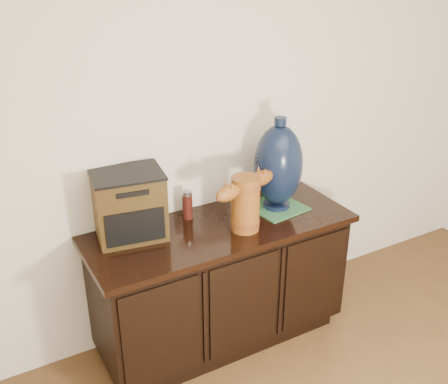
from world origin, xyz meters
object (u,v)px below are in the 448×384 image
terracotta_vessel (245,200)px  tv_radio (129,205)px  sideboard (221,283)px  spray_can (187,205)px  lamp_base (278,166)px

terracotta_vessel → tv_radio: (-0.55, 0.23, 0.01)m
sideboard → spray_can: (-0.12, 0.17, 0.45)m
terracotta_vessel → spray_can: bearing=111.9°
terracotta_vessel → spray_can: (-0.21, 0.26, -0.09)m
tv_radio → terracotta_vessel: bearing=-14.4°
tv_radio → spray_can: size_ratio=2.38×
lamp_base → sideboard: bearing=-174.8°
tv_radio → sideboard: bearing=-8.7°
sideboard → lamp_base: (0.38, 0.04, 0.63)m
terracotta_vessel → spray_can: size_ratio=2.60×
terracotta_vessel → tv_radio: tv_radio is taller
sideboard → tv_radio: (-0.45, 0.14, 0.54)m
sideboard → lamp_base: 0.74m
sideboard → lamp_base: size_ratio=2.77×
lamp_base → spray_can: 0.55m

